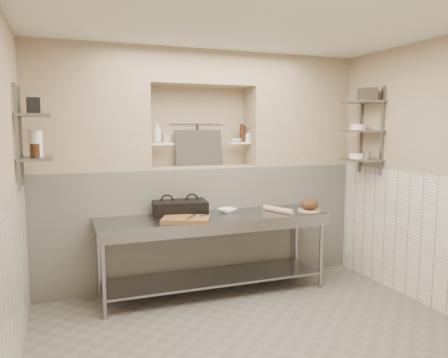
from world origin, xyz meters
name	(u,v)px	position (x,y,z in m)	size (l,w,h in m)	color
floor	(260,344)	(0.00, 0.00, -0.05)	(4.00, 3.90, 0.10)	#68635C
ceiling	(264,10)	(0.00, 0.00, 2.85)	(4.00, 3.90, 0.10)	silver
wall_right	(443,176)	(2.05, 0.00, 1.40)	(0.10, 3.90, 2.80)	tan
wall_back	(195,166)	(0.00, 2.00, 1.40)	(4.00, 0.10, 2.80)	tan
backwall_lower	(201,223)	(0.00, 1.75, 0.70)	(4.00, 0.40, 1.40)	silver
alcove_sill	(201,167)	(0.00, 1.75, 1.41)	(1.30, 0.40, 0.02)	tan
backwall_pillar_left	(87,109)	(-1.33, 1.75, 2.10)	(1.35, 0.40, 1.40)	tan
backwall_pillar_right	(296,112)	(1.33, 1.75, 2.10)	(1.35, 0.40, 1.40)	tan
backwall_header	(201,69)	(0.00, 1.75, 2.60)	(1.30, 0.40, 0.40)	tan
wainscot_left	(12,292)	(-1.99, 0.00, 0.70)	(0.02, 3.90, 1.40)	silver
wainscot_right	(435,243)	(1.99, 0.00, 0.70)	(0.02, 3.90, 1.40)	silver
alcove_shelf_left	(161,144)	(-0.50, 1.75, 1.70)	(0.28, 0.16, 0.03)	white
alcove_shelf_right	(239,143)	(0.50, 1.75, 1.70)	(0.28, 0.16, 0.03)	white
utensil_rail	(197,123)	(0.00, 1.92, 1.95)	(0.02, 0.02, 0.70)	gray
hanging_steel	(197,137)	(0.00, 1.90, 1.78)	(0.02, 0.02, 0.30)	black
splash_panel	(199,148)	(0.00, 1.85, 1.64)	(0.60, 0.02, 0.45)	#383330
shelf_rail_left_a	(21,137)	(-1.98, 1.25, 1.80)	(0.03, 0.03, 0.95)	slate
shelf_rail_left_b	(17,137)	(-1.98, 0.85, 1.80)	(0.03, 0.03, 0.95)	slate
wall_shelf_left_lower	(36,158)	(-1.84, 1.05, 1.60)	(0.30, 0.50, 0.03)	slate
wall_shelf_left_upper	(34,115)	(-1.84, 1.05, 2.00)	(0.30, 0.50, 0.03)	slate
shelf_rail_right_a	(361,131)	(1.98, 1.25, 1.85)	(0.03, 0.03, 1.05)	slate
shelf_rail_right_b	(382,131)	(1.98, 0.85, 1.85)	(0.03, 0.03, 1.05)	slate
wall_shelf_right_lower	(361,160)	(1.84, 1.05, 1.50)	(0.30, 0.50, 0.03)	slate
wall_shelf_right_mid	(362,131)	(1.84, 1.05, 1.85)	(0.30, 0.50, 0.03)	slate
wall_shelf_right_upper	(363,102)	(1.84, 1.05, 2.20)	(0.30, 0.50, 0.03)	slate
prep_table	(214,238)	(-0.03, 1.18, 0.64)	(2.60, 0.70, 0.90)	gray
panini_press	(180,207)	(-0.37, 1.40, 0.98)	(0.66, 0.52, 0.16)	black
cutting_board	(186,219)	(-0.40, 1.01, 0.92)	(0.49, 0.35, 0.04)	brown
knife_blade	(208,215)	(-0.14, 1.06, 0.95)	(0.26, 0.03, 0.01)	gray
tongs	(191,217)	(-0.36, 0.97, 0.96)	(0.02, 0.02, 0.24)	gray
mixing_bowl	(227,211)	(0.18, 1.32, 0.92)	(0.20, 0.20, 0.05)	white
rolling_pin	(278,210)	(0.75, 1.13, 0.93)	(0.06, 0.06, 0.42)	beige
bread_board	(309,210)	(1.14, 1.08, 0.91)	(0.27, 0.27, 0.02)	beige
bread_loaf	(309,204)	(1.14, 1.08, 0.98)	(0.22, 0.22, 0.13)	#4C2D19
bottle_soap	(157,133)	(-0.55, 1.70, 1.83)	(0.09, 0.09, 0.24)	white
jar_alcove	(166,138)	(-0.43, 1.77, 1.77)	(0.08, 0.08, 0.12)	tan
bowl_alcove	(236,140)	(0.45, 1.71, 1.73)	(0.13, 0.13, 0.04)	white
condiment_a	(244,134)	(0.58, 1.77, 1.82)	(0.06, 0.06, 0.21)	black
condiment_b	(242,133)	(0.54, 1.75, 1.83)	(0.06, 0.06, 0.23)	black
condiment_c	(248,137)	(0.63, 1.76, 1.77)	(0.07, 0.07, 0.11)	white
jug_left	(36,144)	(-1.84, 1.17, 1.74)	(0.12, 0.12, 0.25)	white
jar_left	(35,151)	(-1.84, 0.98, 1.68)	(0.09, 0.09, 0.13)	black
box_left_upper	(33,106)	(-1.84, 1.06, 2.09)	(0.11, 0.11, 0.15)	black
bowl_right	(358,156)	(1.84, 1.11, 1.54)	(0.20, 0.20, 0.06)	white
canister_right	(367,155)	(1.84, 0.95, 1.56)	(0.09, 0.09, 0.09)	gray
bowl_right_mid	(358,127)	(1.84, 1.12, 1.90)	(0.19, 0.19, 0.07)	white
basket_right	(367,94)	(1.84, 0.97, 2.29)	(0.19, 0.23, 0.15)	gray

